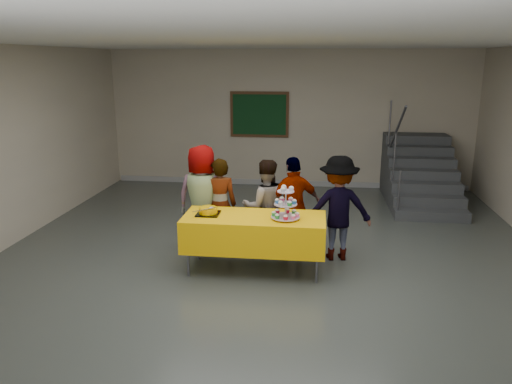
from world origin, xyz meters
TOP-DOWN VIEW (x-y plane):
  - room_shell at (0.00, 0.02)m, footprint 10.00×10.04m
  - bake_table at (-0.16, 0.18)m, footprint 1.88×0.78m
  - cupcake_stand at (0.26, 0.12)m, footprint 0.38×0.38m
  - bear_cake at (-0.78, 0.19)m, footprint 0.32×0.36m
  - schoolchild_a at (-1.03, 0.90)m, footprint 0.84×0.62m
  - schoolchild_b at (-0.76, 0.87)m, footprint 0.58×0.45m
  - schoolchild_c at (-0.09, 0.88)m, footprint 0.79×0.68m
  - schoolchild_d at (0.32, 0.92)m, footprint 0.91×0.67m
  - schoolchild_e at (0.96, 0.77)m, footprint 1.03×0.68m
  - staircase at (2.70, 4.13)m, footprint 1.30×2.40m
  - noticeboard at (-0.65, 4.96)m, footprint 1.30×0.05m

SIDE VIEW (x-z plane):
  - staircase at x=2.70m, z-range -0.53..1.51m
  - bake_table at x=-0.16m, z-range 0.17..0.94m
  - schoolchild_c at x=-0.09m, z-range 0.00..1.40m
  - schoolchild_b at x=-0.76m, z-range 0.00..1.40m
  - schoolchild_d at x=0.32m, z-range 0.00..1.44m
  - schoolchild_e at x=0.96m, z-range 0.00..1.50m
  - schoolchild_a at x=-1.03m, z-range 0.00..1.58m
  - bear_cake at x=-0.78m, z-range 0.77..0.89m
  - cupcake_stand at x=0.26m, z-range 0.71..1.16m
  - noticeboard at x=-0.65m, z-range 1.10..2.10m
  - room_shell at x=0.00m, z-range 0.62..3.64m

